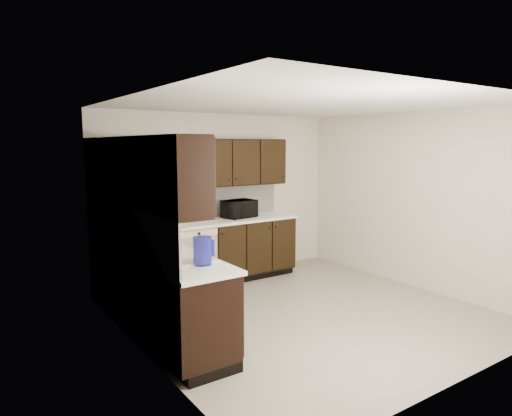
{
  "coord_description": "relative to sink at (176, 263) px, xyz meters",
  "views": [
    {
      "loc": [
        -3.49,
        -4.06,
        2.04
      ],
      "look_at": [
        -0.3,
        0.6,
        1.25
      ],
      "focal_mm": 32.0,
      "sensor_mm": 36.0,
      "label": 1
    }
  ],
  "objects": [
    {
      "name": "upper_cabinets",
      "position": [
        0.58,
        1.22,
        0.89
      ],
      "size": [
        3.0,
        2.8,
        0.7
      ],
      "color": "black",
      "rests_on": "wall_back"
    },
    {
      "name": "lower_cabinets",
      "position": [
        0.67,
        1.12,
        -0.47
      ],
      "size": [
        3.0,
        2.8,
        0.9
      ],
      "color": "black",
      "rests_on": "floor"
    },
    {
      "name": "teal_tumbler",
      "position": [
        0.2,
        1.36,
        0.17
      ],
      "size": [
        0.13,
        0.13,
        0.22
      ],
      "primitive_type": "cylinder",
      "rotation": [
        0.0,
        0.0,
        0.43
      ],
      "color": "#0B817E",
      "rests_on": "countertop"
    },
    {
      "name": "microwave",
      "position": [
        1.83,
        1.72,
        0.19
      ],
      "size": [
        0.53,
        0.4,
        0.27
      ],
      "primitive_type": "imported",
      "rotation": [
        0.0,
        0.0,
        0.15
      ],
      "color": "black",
      "rests_on": "countertop"
    },
    {
      "name": "dishwasher",
      "position": [
        0.98,
        1.42,
        -0.33
      ],
      "size": [
        0.58,
        0.04,
        0.78
      ],
      "color": "beige",
      "rests_on": "lower_cabinets"
    },
    {
      "name": "soap_bottle_a",
      "position": [
        0.16,
        0.4,
        0.16
      ],
      "size": [
        0.1,
        0.1,
        0.2
      ],
      "primitive_type": "imported",
      "rotation": [
        0.0,
        0.0,
        -0.06
      ],
      "color": "gray",
      "rests_on": "countertop"
    },
    {
      "name": "backsplash",
      "position": [
        0.46,
        1.33,
        0.3
      ],
      "size": [
        3.0,
        2.8,
        0.48
      ],
      "color": "silver",
      "rests_on": "countertop"
    },
    {
      "name": "soap_bottle_b",
      "position": [
        -0.08,
        -0.02,
        0.17
      ],
      "size": [
        0.1,
        0.1,
        0.23
      ],
      "primitive_type": "imported",
      "rotation": [
        0.0,
        0.0,
        0.16
      ],
      "color": "gray",
      "rests_on": "countertop"
    },
    {
      "name": "floor",
      "position": [
        1.68,
        0.01,
        -0.88
      ],
      "size": [
        4.0,
        4.0,
        0.0
      ],
      "primitive_type": "plane",
      "color": "#9E9482",
      "rests_on": "ground"
    },
    {
      "name": "storage_bin",
      "position": [
        -0.04,
        0.39,
        0.15
      ],
      "size": [
        0.51,
        0.42,
        0.17
      ],
      "primitive_type": "cube",
      "rotation": [
        0.0,
        0.0,
        -0.22
      ],
      "color": "white",
      "rests_on": "countertop"
    },
    {
      "name": "countertop",
      "position": [
        0.67,
        1.12,
        0.04
      ],
      "size": [
        3.03,
        2.83,
        0.04
      ],
      "color": "white",
      "rests_on": "lower_cabinets"
    },
    {
      "name": "blue_pitcher",
      "position": [
        0.09,
        -0.4,
        0.19
      ],
      "size": [
        0.2,
        0.2,
        0.26
      ],
      "primitive_type": "cylinder",
      "rotation": [
        0.0,
        0.0,
        0.14
      ],
      "color": "#101196",
      "rests_on": "countertop"
    },
    {
      "name": "wall_back",
      "position": [
        1.68,
        2.01,
        0.37
      ],
      "size": [
        4.0,
        0.02,
        2.5
      ],
      "primitive_type": "cube",
      "color": "beige",
      "rests_on": "floor"
    },
    {
      "name": "wall_left",
      "position": [
        -0.32,
        0.01,
        0.37
      ],
      "size": [
        0.02,
        4.0,
        2.5
      ],
      "primitive_type": "cube",
      "color": "beige",
      "rests_on": "floor"
    },
    {
      "name": "paper_towel_roll",
      "position": [
        0.06,
        1.36,
        0.2
      ],
      "size": [
        0.16,
        0.16,
        0.28
      ],
      "primitive_type": "cylinder",
      "rotation": [
        0.0,
        0.0,
        -0.34
      ],
      "color": "silver",
      "rests_on": "countertop"
    },
    {
      "name": "ceiling",
      "position": [
        1.68,
        0.01,
        1.62
      ],
      "size": [
        4.0,
        4.0,
        0.0
      ],
      "primitive_type": "plane",
      "rotation": [
        3.14,
        0.0,
        0.0
      ],
      "color": "white",
      "rests_on": "wall_back"
    },
    {
      "name": "wall_right",
      "position": [
        3.68,
        0.01,
        0.37
      ],
      "size": [
        0.02,
        4.0,
        2.5
      ],
      "primitive_type": "cube",
      "color": "beige",
      "rests_on": "floor"
    },
    {
      "name": "sink",
      "position": [
        0.0,
        0.0,
        0.0
      ],
      "size": [
        0.54,
        0.82,
        0.42
      ],
      "color": "beige",
      "rests_on": "countertop"
    },
    {
      "name": "wall_front",
      "position": [
        1.68,
        -1.99,
        0.37
      ],
      "size": [
        4.0,
        0.02,
        2.5
      ],
      "primitive_type": "cube",
      "color": "beige",
      "rests_on": "floor"
    },
    {
      "name": "toaster_oven",
      "position": [
        0.41,
        1.71,
        0.15
      ],
      "size": [
        0.36,
        0.31,
        0.19
      ],
      "primitive_type": "cube",
      "rotation": [
        0.0,
        0.0,
        0.32
      ],
      "color": "silver",
      "rests_on": "countertop"
    }
  ]
}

